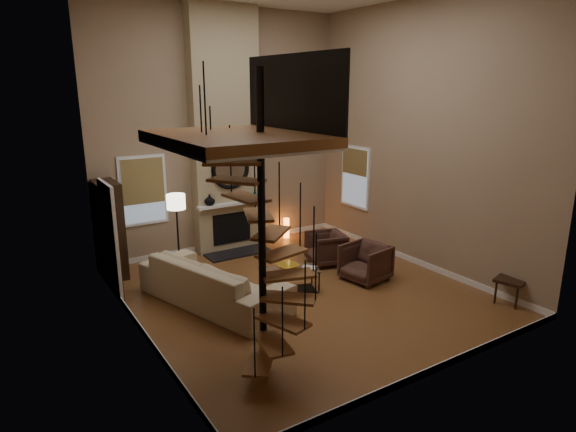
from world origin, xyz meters
TOP-DOWN VIEW (x-y plane):
  - ground at (0.00, 0.00)m, footprint 6.00×6.50m
  - back_wall at (0.00, 3.25)m, footprint 6.00×0.02m
  - front_wall at (0.00, -3.25)m, footprint 6.00×0.02m
  - left_wall at (-3.00, 0.00)m, footprint 0.02×6.50m
  - right_wall at (3.00, 0.00)m, footprint 0.02×6.50m
  - baseboard_back at (0.00, 3.24)m, footprint 6.00×0.02m
  - baseboard_front at (0.00, -3.24)m, footprint 6.00×0.02m
  - baseboard_left at (-2.99, 0.00)m, footprint 0.02×6.50m
  - baseboard_right at (2.99, 0.00)m, footprint 0.02×6.50m
  - chimney_breast at (0.00, 3.06)m, footprint 1.60×0.38m
  - hearth at (0.00, 2.57)m, footprint 1.50×0.60m
  - firebox at (0.00, 2.86)m, footprint 0.95×0.02m
  - mantel at (0.00, 2.78)m, footprint 1.70×0.18m
  - mirror_frame at (0.00, 2.84)m, footprint 0.94×0.10m
  - mirror_disc at (0.00, 2.85)m, footprint 0.80×0.01m
  - vase_left at (-0.55, 2.82)m, footprint 0.24×0.24m
  - vase_right at (0.60, 2.82)m, footprint 0.20×0.20m
  - window_back at (-1.90, 3.22)m, footprint 1.02×0.06m
  - window_right at (2.97, 2.00)m, footprint 0.06×1.02m
  - entry_door at (-2.95, 1.80)m, footprint 0.10×1.05m
  - loft at (-2.04, -1.80)m, footprint 1.70×2.20m
  - spiral_stair at (-1.78, -1.79)m, footprint 1.47×1.47m
  - hutch at (-2.76, 2.76)m, footprint 0.43×0.90m
  - sofa at (-1.57, 0.44)m, footprint 1.98×3.13m
  - armchair_near at (1.40, 0.93)m, footprint 0.95×0.94m
  - armchair_far at (1.54, -0.18)m, footprint 0.97×0.95m
  - coffee_table at (-0.17, 0.09)m, footprint 1.20×0.84m
  - bowl at (-0.17, 0.14)m, footprint 0.40×0.40m
  - book at (0.18, -0.06)m, footprint 0.32×0.33m
  - floor_lamp at (-1.60, 2.05)m, footprint 0.37×0.37m
  - accent_lamp at (1.61, 3.02)m, footprint 0.15×0.15m
  - side_chair at (2.99, -2.40)m, footprint 0.59×0.59m

SIDE VIEW (x-z plane):
  - ground at x=0.00m, z-range -0.01..0.00m
  - hearth at x=0.00m, z-range 0.00..0.04m
  - baseboard_back at x=0.00m, z-range 0.00..0.12m
  - baseboard_front at x=0.00m, z-range 0.00..0.12m
  - baseboard_left at x=-2.99m, z-range 0.00..0.12m
  - baseboard_right at x=2.99m, z-range 0.00..0.12m
  - accent_lamp at x=1.61m, z-range -0.01..0.51m
  - coffee_table at x=-0.17m, z-range 0.07..0.50m
  - armchair_near at x=1.40m, z-range 0.00..0.71m
  - armchair_far at x=1.54m, z-range -0.03..0.74m
  - sofa at x=-1.57m, z-range -0.03..0.82m
  - book at x=0.18m, z-range 0.45..0.48m
  - bowl at x=-0.17m, z-range 0.45..0.55m
  - side_chair at x=2.99m, z-range 0.02..1.03m
  - firebox at x=0.00m, z-range 0.19..0.91m
  - hutch at x=-2.76m, z-range -0.06..1.96m
  - entry_door at x=-2.95m, z-range -0.03..2.13m
  - mantel at x=0.00m, z-range 1.12..1.18m
  - vase_right at x=0.60m, z-range 1.18..1.39m
  - vase_left at x=-0.55m, z-range 1.18..1.43m
  - floor_lamp at x=-1.60m, z-range 0.57..2.26m
  - window_back at x=-1.90m, z-range 0.86..2.38m
  - window_right at x=2.97m, z-range 0.87..2.39m
  - spiral_stair at x=-1.78m, z-range -0.25..3.81m
  - mirror_frame at x=0.00m, z-range 1.48..2.42m
  - mirror_disc at x=0.00m, z-range 1.55..2.35m
  - back_wall at x=0.00m, z-range 0.00..5.50m
  - front_wall at x=0.00m, z-range 0.00..5.50m
  - left_wall at x=-3.00m, z-range 0.00..5.50m
  - right_wall at x=3.00m, z-range 0.00..5.50m
  - chimney_breast at x=0.00m, z-range 0.00..5.50m
  - loft at x=-2.04m, z-range 2.69..3.78m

